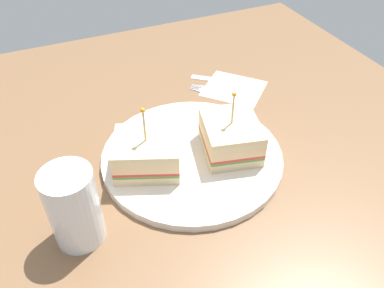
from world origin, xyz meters
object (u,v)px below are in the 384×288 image
(sandwich_half_back, at_px, (147,153))
(fork, at_px, (212,91))
(sandwich_half_front, at_px, (231,137))
(knife, at_px, (219,80))
(drink_glass, at_px, (74,210))
(napkin, at_px, (234,88))
(plate, at_px, (192,156))

(sandwich_half_back, relative_size, fork, 1.28)
(sandwich_half_front, relative_size, knife, 0.99)
(drink_glass, bearing_deg, napkin, -146.90)
(napkin, bearing_deg, sandwich_half_back, 33.51)
(plate, distance_m, sandwich_half_front, 0.07)
(sandwich_half_back, height_order, drink_glass, sandwich_half_back)
(sandwich_half_front, relative_size, fork, 1.22)
(sandwich_half_front, distance_m, fork, 0.19)
(sandwich_half_back, bearing_deg, napkin, -146.49)
(knife, bearing_deg, plate, 52.79)
(plate, xyz_separation_m, drink_glass, (0.19, 0.07, 0.04))
(plate, height_order, fork, plate)
(sandwich_half_back, distance_m, drink_glass, 0.14)
(napkin, xyz_separation_m, fork, (0.04, -0.01, 0.00))
(knife, bearing_deg, fork, 44.52)
(drink_glass, xyz_separation_m, fork, (-0.31, -0.24, -0.05))
(napkin, height_order, fork, fork)
(plate, height_order, sandwich_half_back, sandwich_half_back)
(plate, height_order, drink_glass, drink_glass)
(plate, relative_size, fork, 3.07)
(drink_glass, xyz_separation_m, napkin, (-0.35, -0.23, -0.05))
(sandwich_half_back, bearing_deg, knife, -138.75)
(sandwich_half_front, bearing_deg, plate, -15.38)
(napkin, xyz_separation_m, knife, (0.01, -0.04, 0.00))
(sandwich_half_front, relative_size, sandwich_half_back, 0.95)
(sandwich_half_back, bearing_deg, sandwich_half_front, 172.60)
(drink_glass, bearing_deg, plate, -158.81)
(fork, height_order, knife, same)
(plate, bearing_deg, napkin, -135.89)
(sandwich_half_back, relative_size, drink_glass, 1.06)
(sandwich_half_front, xyz_separation_m, napkin, (-0.10, -0.17, -0.04))
(sandwich_half_back, xyz_separation_m, napkin, (-0.23, -0.15, -0.04))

